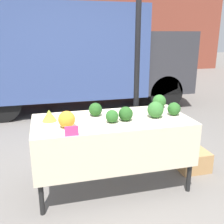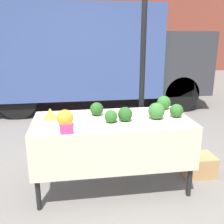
% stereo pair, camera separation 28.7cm
% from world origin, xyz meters
% --- Properties ---
extents(ground_plane, '(40.00, 40.00, 0.00)m').
position_xyz_m(ground_plane, '(0.00, 0.00, 0.00)').
color(ground_plane, slate).
extents(building_facade, '(16.00, 0.60, 5.93)m').
position_xyz_m(building_facade, '(0.00, 9.58, 2.97)').
color(building_facade, brown).
rests_on(building_facade, ground_plane).
extents(tent_pole, '(0.07, 0.07, 2.54)m').
position_xyz_m(tent_pole, '(0.48, 0.57, 1.27)').
color(tent_pole, black).
rests_on(tent_pole, ground_plane).
extents(parked_truck, '(5.21, 1.82, 2.33)m').
position_xyz_m(parked_truck, '(-0.02, 3.56, 1.27)').
color(parked_truck, '#384C84').
rests_on(parked_truck, ground_plane).
extents(market_table, '(1.73, 0.82, 0.82)m').
position_xyz_m(market_table, '(0.00, -0.06, 0.71)').
color(market_table, beige).
rests_on(market_table, ground_plane).
extents(orange_cauliflower, '(0.17, 0.17, 0.17)m').
position_xyz_m(orange_cauliflower, '(-0.51, -0.15, 0.90)').
color(orange_cauliflower, orange).
rests_on(orange_cauliflower, market_table).
extents(romanesco_head, '(0.16, 0.16, 0.13)m').
position_xyz_m(romanesco_head, '(-0.67, 0.10, 0.88)').
color(romanesco_head, '#93B238').
rests_on(romanesco_head, market_table).
extents(broccoli_head_0, '(0.16, 0.16, 0.16)m').
position_xyz_m(broccoli_head_0, '(0.13, -0.09, 0.90)').
color(broccoli_head_0, '#23511E').
rests_on(broccoli_head_0, market_table).
extents(broccoli_head_1, '(0.17, 0.17, 0.17)m').
position_xyz_m(broccoli_head_1, '(0.70, 0.30, 0.90)').
color(broccoli_head_1, '#2D6628').
rests_on(broccoli_head_1, market_table).
extents(broccoli_head_2, '(0.14, 0.14, 0.14)m').
position_xyz_m(broccoli_head_2, '(-0.03, -0.12, 0.89)').
color(broccoli_head_2, '#285B23').
rests_on(broccoli_head_2, market_table).
extents(broccoli_head_3, '(0.15, 0.15, 0.15)m').
position_xyz_m(broccoli_head_3, '(0.73, -0.04, 0.89)').
color(broccoli_head_3, '#285B23').
rests_on(broccoli_head_3, market_table).
extents(broccoli_head_4, '(0.18, 0.18, 0.18)m').
position_xyz_m(broccoli_head_4, '(0.48, -0.07, 0.91)').
color(broccoli_head_4, '#336B2D').
rests_on(broccoli_head_4, market_table).
extents(broccoli_head_5, '(0.15, 0.15, 0.15)m').
position_xyz_m(broccoli_head_5, '(-0.15, 0.16, 0.90)').
color(broccoli_head_5, '#23511E').
rests_on(broccoli_head_5, market_table).
extents(price_sign, '(0.13, 0.01, 0.10)m').
position_xyz_m(price_sign, '(-0.49, -0.40, 0.87)').
color(price_sign, '#E53D84').
rests_on(price_sign, market_table).
extents(produce_crate, '(0.39, 0.31, 0.26)m').
position_xyz_m(produce_crate, '(1.11, 0.07, 0.13)').
color(produce_crate, tan).
rests_on(produce_crate, ground_plane).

